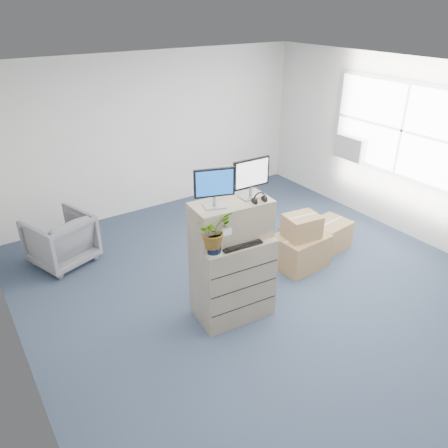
{
  "coord_description": "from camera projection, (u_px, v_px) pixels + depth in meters",
  "views": [
    {
      "loc": [
        -3.18,
        -3.59,
        3.56
      ],
      "look_at": [
        -0.52,
        0.4,
        1.07
      ],
      "focal_mm": 35.0,
      "sensor_mm": 36.0,
      "label": 1
    }
  ],
  "objects": [
    {
      "name": "office_chair",
      "position": [
        60.0,
        238.0,
        6.44
      ],
      "size": [
        1.02,
        0.99,
        0.83
      ],
      "primitive_type": "imported",
      "rotation": [
        0.0,
        0.0,
        3.48
      ],
      "color": "slate",
      "rests_on": "ground"
    },
    {
      "name": "monitor_left",
      "position": [
        214.0,
        186.0,
        4.67
      ],
      "size": [
        0.44,
        0.24,
        0.44
      ],
      "rotation": [
        0.0,
        0.0,
        -0.33
      ],
      "color": "#99999E",
      "rests_on": "filing_cabinet_upper"
    },
    {
      "name": "wall_back",
      "position": [
        152.0,
        134.0,
        7.8
      ],
      "size": [
        6.0,
        0.02,
        2.8
      ],
      "primitive_type": "cube",
      "color": "silver",
      "rests_on": "ground"
    },
    {
      "name": "mouse",
      "position": [
        262.0,
        234.0,
        5.14
      ],
      "size": [
        0.11,
        0.08,
        0.04
      ],
      "primitive_type": "ellipsoid",
      "rotation": [
        0.0,
        0.0,
        0.09
      ],
      "color": "silver",
      "rests_on": "filing_cabinet_lower"
    },
    {
      "name": "external_drive",
      "position": [
        252.0,
        227.0,
        5.26
      ],
      "size": [
        0.23,
        0.17,
        0.07
      ],
      "primitive_type": "cube",
      "rotation": [
        0.0,
        0.0,
        -0.03
      ],
      "color": "black",
      "rests_on": "filing_cabinet_lower"
    },
    {
      "name": "monitor_right",
      "position": [
        251.0,
        176.0,
        4.89
      ],
      "size": [
        0.47,
        0.19,
        0.46
      ],
      "rotation": [
        0.0,
        0.0,
        -0.03
      ],
      "color": "#99999E",
      "rests_on": "filing_cabinet_upper"
    },
    {
      "name": "headphones",
      "position": [
        259.0,
        199.0,
        4.87
      ],
      "size": [
        0.16,
        0.03,
        0.16
      ],
      "primitive_type": "torus",
      "rotation": [
        1.57,
        0.0,
        -0.09
      ],
      "color": "black",
      "rests_on": "filing_cabinet_upper"
    },
    {
      "name": "potted_plant",
      "position": [
        213.0,
        234.0,
        4.69
      ],
      "size": [
        0.42,
        0.46,
        0.41
      ],
      "rotation": [
        0.0,
        0.0,
        -0.09
      ],
      "color": "#98B290",
      "rests_on": "filing_cabinet_lower"
    },
    {
      "name": "phone_dock",
      "position": [
        231.0,
        235.0,
        5.08
      ],
      "size": [
        0.06,
        0.06,
        0.14
      ],
      "rotation": [
        0.0,
        0.0,
        -0.09
      ],
      "color": "silver",
      "rests_on": "filing_cabinet_lower"
    },
    {
      "name": "keyboard",
      "position": [
        240.0,
        244.0,
        4.95
      ],
      "size": [
        0.51,
        0.25,
        0.03
      ],
      "primitive_type": "cube",
      "rotation": [
        0.0,
        0.0,
        -0.09
      ],
      "color": "black",
      "rests_on": "filing_cabinet_lower"
    },
    {
      "name": "tissue_box",
      "position": [
        258.0,
        222.0,
        5.22
      ],
      "size": [
        0.26,
        0.16,
        0.09
      ],
      "primitive_type": "cube",
      "rotation": [
        0.0,
        0.0,
        -0.19
      ],
      "color": "#4097DC",
      "rests_on": "external_drive"
    },
    {
      "name": "cardboard_boxes",
      "position": [
        309.0,
        242.0,
        6.59
      ],
      "size": [
        1.46,
        0.85,
        0.84
      ],
      "color": "olive",
      "rests_on": "ground"
    },
    {
      "name": "water_bottle",
      "position": [
        235.0,
        226.0,
        5.05
      ],
      "size": [
        0.08,
        0.08,
        0.29
      ],
      "primitive_type": "cylinder",
      "color": "gray",
      "rests_on": "filing_cabinet_lower"
    },
    {
      "name": "filing_cabinet_upper",
      "position": [
        231.0,
        220.0,
        5.0
      ],
      "size": [
        0.95,
        0.54,
        0.46
      ],
      "primitive_type": "cube",
      "rotation": [
        0.0,
        0.0,
        -0.09
      ],
      "color": "gray",
      "rests_on": "filing_cabinet_lower"
    },
    {
      "name": "filing_cabinet_lower",
      "position": [
        233.0,
        278.0,
        5.31
      ],
      "size": [
        0.96,
        0.64,
        1.07
      ],
      "primitive_type": "cube",
      "rotation": [
        0.0,
        0.0,
        -0.09
      ],
      "color": "gray",
      "rests_on": "ground"
    },
    {
      "name": "ac_unit",
      "position": [
        351.0,
        147.0,
        7.75
      ],
      "size": [
        0.24,
        0.6,
        0.4
      ],
      "primitive_type": "cube",
      "color": "beige",
      "rests_on": "wall_right"
    },
    {
      "name": "ground",
      "position": [
        273.0,
        296.0,
        5.86
      ],
      "size": [
        7.0,
        7.0,
        0.0
      ],
      "primitive_type": "plane",
      "color": "#2A364C",
      "rests_on": "ground"
    },
    {
      "name": "wall_right",
      "position": [
        429.0,
        156.0,
        6.69
      ],
      "size": [
        0.02,
        7.0,
        2.8
      ],
      "primitive_type": "cube",
      "color": "silver",
      "rests_on": "ground"
    },
    {
      "name": "window",
      "position": [
        403.0,
        130.0,
        6.9
      ],
      "size": [
        0.07,
        2.72,
        1.52
      ],
      "color": "#9B9B9D",
      "rests_on": "wall_right"
    }
  ]
}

